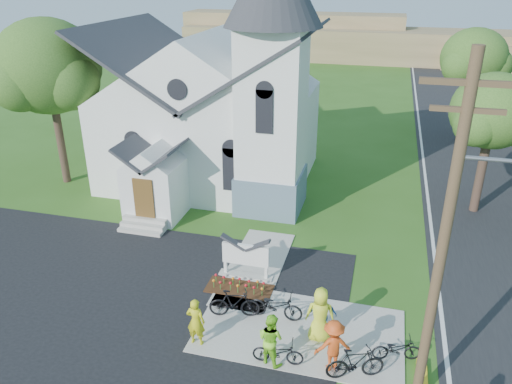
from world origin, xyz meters
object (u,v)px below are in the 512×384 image
(bike_0, at_px, (278,352))
(cyclist_2, at_px, (322,315))
(cyclist_1, at_px, (271,339))
(bike_2, at_px, (275,306))
(utility_pole, at_px, (447,237))
(bike_1, at_px, (234,303))
(cyclist_4, at_px, (320,315))
(church_sign, at_px, (246,255))
(cyclist_3, at_px, (333,345))
(bike_3, at_px, (355,363))
(cyclist_0, at_px, (196,322))
(bike_4, at_px, (397,349))

(bike_0, relative_size, cyclist_2, 0.95)
(cyclist_1, distance_m, bike_2, 2.20)
(utility_pole, height_order, bike_0, utility_pole)
(bike_1, bearing_deg, cyclist_4, -110.32)
(church_sign, relative_size, cyclist_3, 1.25)
(church_sign, distance_m, cyclist_2, 4.42)
(utility_pole, relative_size, bike_3, 5.50)
(utility_pole, distance_m, cyclist_2, 5.81)
(bike_2, xyz_separation_m, bike_3, (2.96, -2.14, 0.03))
(bike_1, distance_m, bike_2, 1.45)
(cyclist_1, relative_size, cyclist_2, 1.06)
(cyclist_0, relative_size, cyclist_1, 0.96)
(cyclist_1, relative_size, bike_1, 0.99)
(church_sign, height_order, cyclist_4, cyclist_4)
(bike_0, relative_size, cyclist_4, 0.82)
(cyclist_2, bearing_deg, cyclist_3, 96.70)
(cyclist_0, relative_size, bike_0, 1.07)
(cyclist_1, xyz_separation_m, bike_1, (-1.75, 1.86, -0.35))
(bike_1, bearing_deg, bike_3, -125.67)
(church_sign, xyz_separation_m, cyclist_3, (3.97, -4.19, -0.09))
(cyclist_0, distance_m, bike_0, 2.85)
(church_sign, bearing_deg, cyclist_0, -96.81)
(cyclist_0, relative_size, bike_2, 0.88)
(cyclist_2, relative_size, bike_3, 0.94)
(bike_1, relative_size, cyclist_4, 0.92)
(cyclist_0, xyz_separation_m, cyclist_1, (2.56, -0.21, 0.03))
(bike_1, distance_m, cyclist_4, 3.14)
(bike_0, height_order, cyclist_1, cyclist_1)
(bike_1, distance_m, bike_3, 4.76)
(bike_0, xyz_separation_m, bike_3, (2.38, 0.00, 0.12))
(bike_1, height_order, bike_3, bike_1)
(bike_1, height_order, cyclist_4, cyclist_4)
(bike_3, bearing_deg, cyclist_4, 21.04)
(cyclist_3, bearing_deg, cyclist_4, -86.76)
(utility_pole, xyz_separation_m, cyclist_1, (-4.50, 0.30, -4.45))
(utility_pole, height_order, bike_4, utility_pole)
(bike_0, xyz_separation_m, bike_4, (3.59, 1.11, -0.02))
(utility_pole, bearing_deg, bike_1, 160.96)
(utility_pole, height_order, cyclist_0, utility_pole)
(utility_pole, bearing_deg, bike_3, 170.91)
(cyclist_1, bearing_deg, cyclist_0, 19.21)
(church_sign, bearing_deg, bike_2, -52.57)
(bike_2, bearing_deg, cyclist_3, -130.52)
(bike_2, bearing_deg, bike_4, -103.68)
(church_sign, height_order, bike_4, church_sign)
(cyclist_1, height_order, cyclist_4, cyclist_4)
(cyclist_1, xyz_separation_m, cyclist_2, (1.37, 1.61, -0.05))
(utility_pole, bearing_deg, cyclist_2, 148.62)
(cyclist_2, xyz_separation_m, bike_3, (1.26, -1.61, -0.31))
(bike_1, height_order, cyclist_3, cyclist_3)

